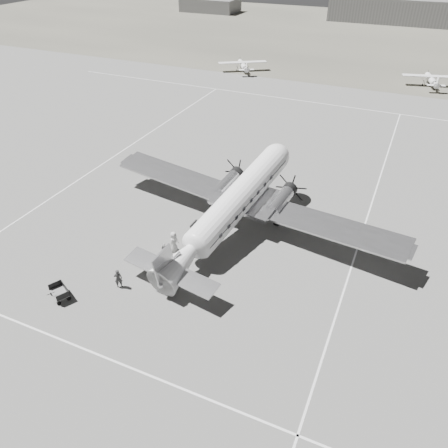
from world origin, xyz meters
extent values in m
plane|color=slate|center=(0.00, 0.00, 0.00)|extent=(260.00, 260.00, 0.00)
cube|color=silver|center=(0.00, -14.00, 0.01)|extent=(60.00, 0.15, 0.01)
cube|color=silver|center=(12.00, 0.00, 0.01)|extent=(0.15, 80.00, 0.01)
cube|color=silver|center=(-18.00, 10.00, 0.01)|extent=(0.15, 60.00, 0.01)
cube|color=silver|center=(0.00, 40.00, 0.01)|extent=(90.00, 0.15, 0.01)
cube|color=#636053|center=(0.00, 95.00, 0.00)|extent=(260.00, 90.00, 0.01)
cube|color=slate|center=(5.00, 120.00, 3.00)|extent=(42.00, 14.00, 6.00)
cube|color=#616161|center=(-55.00, 115.00, 2.00)|extent=(18.00, 10.00, 4.00)
imported|color=#2D2D2D|center=(-3.81, -8.05, 0.82)|extent=(0.71, 0.67, 1.64)
imported|color=#B9B9B7|center=(-2.37, -3.62, 0.74)|extent=(0.62, 0.76, 1.48)
imported|color=#BABAB8|center=(-2.17, -2.42, 0.96)|extent=(0.76, 1.02, 1.91)
camera|label=1|loc=(13.70, -27.58, 22.76)|focal=35.00mm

